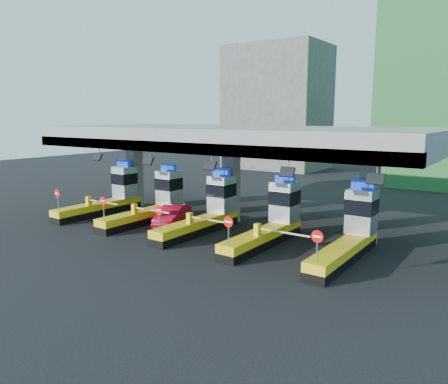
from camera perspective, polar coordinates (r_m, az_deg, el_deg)
The scene contains 9 objects.
ground at distance 30.09m, azimuth -2.31°, elevation -5.05°, with size 120.00×120.00×0.00m, color black.
toll_canopy at distance 31.45m, azimuth 0.81°, elevation 6.93°, with size 28.00×12.09×7.00m.
toll_lane_far_left at distance 36.77m, azimuth -14.55°, elevation -0.40°, with size 4.43×8.00×4.16m.
toll_lane_left at distance 33.17m, azimuth -8.92°, elevation -1.29°, with size 4.43×8.00×4.16m.
toll_lane_center at distance 29.98m, azimuth -2.01°, elevation -2.36°, with size 4.43×8.00×4.16m.
toll_lane_right at distance 27.33m, azimuth 6.41°, elevation -3.62°, with size 4.43×8.00×4.16m.
toll_lane_far_right at distance 25.40m, azimuth 16.39°, elevation -5.00°, with size 4.43×8.00×4.16m.
bg_building_concrete at distance 67.06m, azimuth 6.97°, elevation 10.85°, with size 14.00×10.00×18.00m, color #4C4C49.
red_car at distance 31.71m, azimuth -6.74°, elevation -3.02°, with size 1.49×4.29×1.41m, color #B30D26.
Camera 1 is at (17.67, -23.10, 7.73)m, focal length 35.00 mm.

